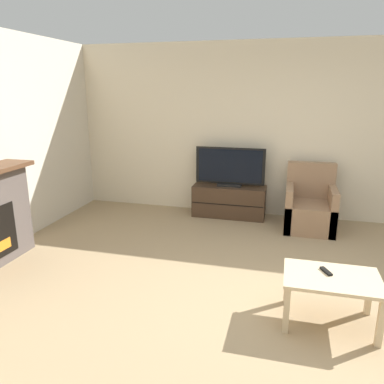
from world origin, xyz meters
The scene contains 7 objects.
ground_plane centered at (0.00, 0.00, 0.00)m, with size 24.00×24.00×0.00m, color #9E8460.
wall_back centered at (0.00, 2.82, 1.35)m, with size 12.00×0.06×2.70m.
tv_stand centered at (-0.92, 2.54, 0.25)m, with size 1.14×0.43×0.50m.
tv centered at (-0.92, 2.54, 0.79)m, with size 1.09×0.18×0.61m.
armchair centered at (0.31, 2.31, 0.30)m, with size 0.70×0.76×0.93m.
coffee_table centered at (0.38, -0.09, 0.38)m, with size 0.80×0.55×0.45m.
remote centered at (0.34, -0.02, 0.46)m, with size 0.10×0.15×0.02m.
Camera 1 is at (-0.05, -3.17, 1.99)m, focal length 35.00 mm.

